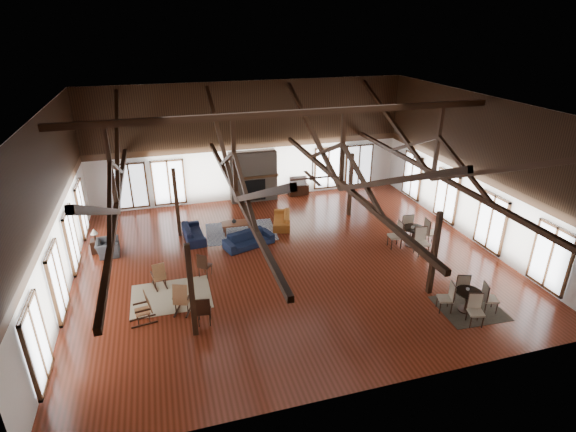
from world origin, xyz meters
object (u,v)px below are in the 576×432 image
object	(u,v)px
tv_console	(298,190)
sofa_navy_left	(194,233)
armchair	(108,248)
cafe_table_near	(468,297)
sofa_navy_front	(249,239)
cafe_table_far	(413,233)
coffee_table	(237,224)
sofa_orange	(282,219)

from	to	relation	value
tv_console	sofa_navy_left	bearing A→B (deg)	-147.39
armchair	cafe_table_near	world-z (taller)	cafe_table_near
armchair	tv_console	size ratio (longest dim) A/B	0.89
sofa_navy_front	cafe_table_far	bearing A→B (deg)	-34.01
cafe_table_far	tv_console	size ratio (longest dim) A/B	1.99
coffee_table	tv_console	size ratio (longest dim) A/B	1.27
coffee_table	sofa_orange	bearing A→B (deg)	12.13
sofa_navy_left	armchair	size ratio (longest dim) A/B	2.05
sofa_navy_front	cafe_table_far	distance (m)	6.84
sofa_navy_front	sofa_navy_left	bearing A→B (deg)	130.08
sofa_navy_left	cafe_table_near	size ratio (longest dim) A/B	1.01
cafe_table_far	tv_console	xyz separation A→B (m)	(-2.82, 6.95, -0.29)
armchair	coffee_table	bearing A→B (deg)	-85.89
armchair	cafe_table_near	size ratio (longest dim) A/B	0.49
sofa_orange	cafe_table_far	xyz separation A→B (m)	(4.70, -3.50, 0.28)
coffee_table	sofa_navy_front	bearing A→B (deg)	-75.99
armchair	cafe_table_near	xyz separation A→B (m)	(11.46, -7.25, 0.19)
sofa_navy_front	sofa_navy_left	size ratio (longest dim) A/B	1.06
sofa_navy_front	sofa_orange	distance (m)	2.50
cafe_table_near	tv_console	xyz separation A→B (m)	(-2.12, 11.51, -0.23)
cafe_table_near	cafe_table_far	world-z (taller)	cafe_table_far
sofa_navy_front	cafe_table_near	xyz separation A→B (m)	(5.88, -6.41, 0.20)
sofa_navy_front	sofa_orange	bearing A→B (deg)	22.95
sofa_orange	cafe_table_far	bearing A→B (deg)	69.78
coffee_table	armchair	bearing A→B (deg)	-170.92
sofa_navy_left	cafe_table_near	bearing A→B (deg)	-137.90
armchair	tv_console	distance (m)	10.27
sofa_navy_left	cafe_table_near	distance (m)	11.14
coffee_table	cafe_table_near	size ratio (longest dim) A/B	0.71
cafe_table_near	cafe_table_far	xyz separation A→B (m)	(0.70, 4.56, 0.06)
sofa_navy_left	sofa_orange	bearing A→B (deg)	-89.29
cafe_table_near	sofa_navy_front	bearing A→B (deg)	132.53
cafe_table_far	sofa_navy_front	bearing A→B (deg)	164.29
sofa_navy_left	sofa_orange	xyz separation A→B (m)	(4.03, 0.33, -0.01)
coffee_table	cafe_table_far	distance (m)	7.53
sofa_orange	tv_console	xyz separation A→B (m)	(1.88, 3.45, -0.01)
sofa_navy_left	sofa_orange	size ratio (longest dim) A/B	1.03
sofa_navy_front	tv_console	xyz separation A→B (m)	(3.76, 5.10, -0.03)
sofa_orange	cafe_table_near	world-z (taller)	cafe_table_near
sofa_navy_front	coffee_table	size ratio (longest dim) A/B	1.51
sofa_navy_front	sofa_navy_left	distance (m)	2.52
coffee_table	armchair	world-z (taller)	armchair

